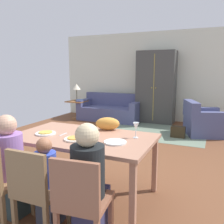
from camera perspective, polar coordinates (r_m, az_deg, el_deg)
ground_plane at (r=4.70m, az=1.40°, el=-9.30°), size 6.42×6.35×0.02m
back_wall at (r=7.52m, az=11.00°, el=8.37°), size 6.42×0.10×2.70m
dining_table at (r=2.94m, az=-6.97°, el=-7.06°), size 1.71×0.98×0.76m
plate_near_man at (r=3.08m, az=-15.71°, el=-4.99°), size 0.25×0.25×0.02m
pizza_near_man at (r=3.08m, az=-15.72°, el=-4.72°), size 0.17×0.17×0.01m
plate_near_child at (r=2.77m, az=-8.93°, el=-6.45°), size 0.25×0.25×0.02m
pizza_near_child at (r=2.76m, az=-8.94°, el=-6.16°), size 0.17×0.17×0.01m
plate_near_woman at (r=2.62m, az=0.77°, el=-7.26°), size 0.25×0.25×0.02m
wine_glass at (r=2.79m, az=5.79°, el=-3.60°), size 0.07×0.07×0.19m
fork at (r=3.01m, az=-11.70°, el=-5.30°), size 0.02×0.15×0.01m
knife at (r=2.93m, az=-3.40°, el=-5.55°), size 0.05×0.17×0.01m
person_man at (r=2.78m, az=-22.84°, el=-12.65°), size 0.30×0.41×1.11m
dining_chair_child at (r=2.37m, az=-17.86°, el=-16.94°), size 0.43×0.43×0.87m
person_child at (r=2.51m, az=-15.15°, el=-16.69°), size 0.22×0.29×0.92m
dining_chair_woman at (r=2.12m, az=-7.52°, el=-20.04°), size 0.47×0.47×0.87m
person_woman at (r=2.24m, az=-5.40°, el=-17.52°), size 0.31×0.41×1.11m
cat at (r=3.16m, az=-1.07°, el=-2.82°), size 0.35×0.25×0.17m
area_rug at (r=6.17m, az=9.72°, el=-4.58°), size 2.60×1.80×0.01m
couch at (r=7.41m, az=-0.41°, el=0.38°), size 1.92×0.86×0.82m
armchair at (r=6.11m, az=21.00°, el=-2.22°), size 1.10×1.09×0.82m
armoire at (r=7.15m, az=10.55°, el=5.90°), size 1.10×0.59×2.10m
side_table at (r=7.67m, az=-8.42°, el=1.17°), size 0.56×0.56×0.58m
table_lamp at (r=7.60m, az=-8.54°, el=5.88°), size 0.26×0.26×0.54m
book_lower at (r=7.60m, az=-7.33°, el=2.77°), size 0.22×0.16×0.03m
book_upper at (r=7.52m, az=-7.70°, el=2.90°), size 0.22×0.16×0.03m
handbag at (r=5.73m, az=15.62°, el=-4.65°), size 0.32×0.16×0.26m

